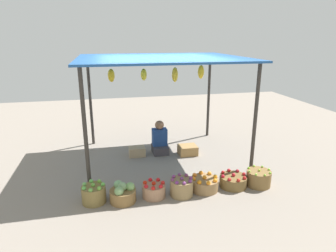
# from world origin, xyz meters

# --- Properties ---
(ground_plane) EXTENTS (14.00, 14.00, 0.00)m
(ground_plane) POSITION_xyz_m (0.00, 0.00, 0.00)
(ground_plane) COLOR gray
(market_stall_structure) EXTENTS (3.39, 2.83, 2.24)m
(market_stall_structure) POSITION_xyz_m (0.00, 0.01, 2.10)
(market_stall_structure) COLOR #38332D
(market_stall_structure) RESTS_ON ground
(vendor_person) EXTENTS (0.36, 0.44, 0.78)m
(vendor_person) POSITION_xyz_m (0.01, 0.32, 0.30)
(vendor_person) COLOR #3F3B42
(vendor_person) RESTS_ON ground
(basket_green_apples) EXTENTS (0.40, 0.40, 0.35)m
(basket_green_apples) POSITION_xyz_m (-1.47, -1.60, 0.15)
(basket_green_apples) COLOR olive
(basket_green_apples) RESTS_ON ground
(basket_cabbages) EXTENTS (0.44, 0.44, 0.35)m
(basket_cabbages) POSITION_xyz_m (-0.99, -1.68, 0.14)
(basket_cabbages) COLOR olive
(basket_cabbages) RESTS_ON ground
(basket_red_tomatoes) EXTENTS (0.40, 0.40, 0.29)m
(basket_red_tomatoes) POSITION_xyz_m (-0.46, -1.64, 0.12)
(basket_red_tomatoes) COLOR #A77B5B
(basket_red_tomatoes) RESTS_ON ground
(basket_purple_onions) EXTENTS (0.40, 0.40, 0.35)m
(basket_purple_onions) POSITION_xyz_m (0.02, -1.69, 0.15)
(basket_purple_onions) COLOR #94794D
(basket_purple_onions) RESTS_ON ground
(basket_oranges) EXTENTS (0.50, 0.50, 0.28)m
(basket_oranges) POSITION_xyz_m (0.46, -1.60, 0.11)
(basket_oranges) COLOR olive
(basket_oranges) RESTS_ON ground
(basket_red_apples) EXTENTS (0.50, 0.50, 0.26)m
(basket_red_apples) POSITION_xyz_m (1.02, -1.59, 0.11)
(basket_red_apples) COLOR brown
(basket_red_apples) RESTS_ON ground
(basket_limes) EXTENTS (0.45, 0.45, 0.32)m
(basket_limes) POSITION_xyz_m (1.49, -1.66, 0.14)
(basket_limes) COLOR brown
(basket_limes) RESTS_ON ground
(wooden_crate_near_vendor) EXTENTS (0.42, 0.36, 0.22)m
(wooden_crate_near_vendor) POSITION_xyz_m (0.63, 0.06, 0.11)
(wooden_crate_near_vendor) COLOR #A67D48
(wooden_crate_near_vendor) RESTS_ON ground
(wooden_crate_stacked_rear) EXTENTS (0.37, 0.28, 0.21)m
(wooden_crate_stacked_rear) POSITION_xyz_m (-0.54, 0.23, 0.10)
(wooden_crate_stacked_rear) COLOR tan
(wooden_crate_stacked_rear) RESTS_ON ground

